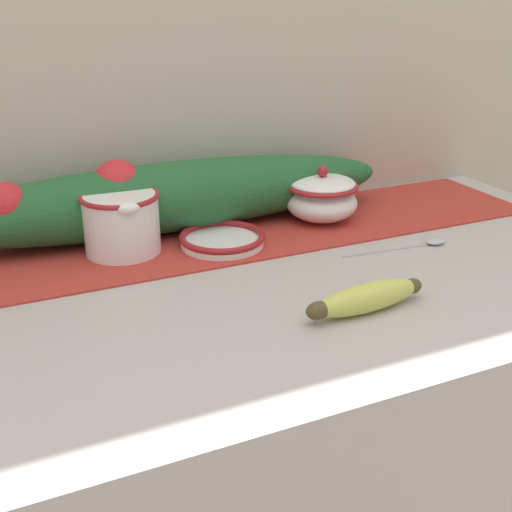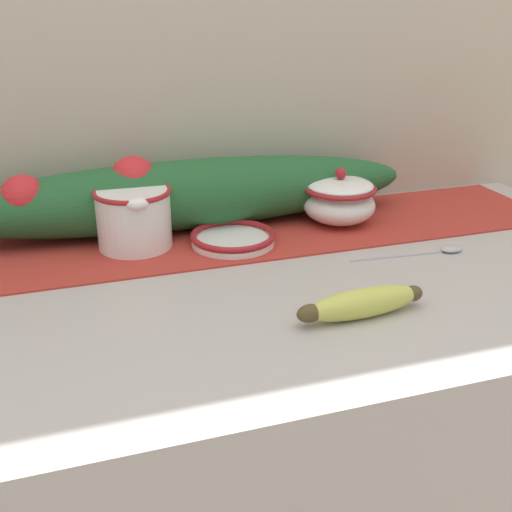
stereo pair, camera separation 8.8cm
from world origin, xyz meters
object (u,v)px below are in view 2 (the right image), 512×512
(sugar_bowl, at_px, (339,199))
(small_dish, at_px, (233,238))
(banana, at_px, (362,303))
(cream_pitcher, at_px, (134,216))
(spoon, at_px, (441,250))

(sugar_bowl, distance_m, small_dish, 0.21)
(small_dish, bearing_deg, sugar_bowl, 10.93)
(small_dish, distance_m, banana, 0.30)
(cream_pitcher, relative_size, banana, 0.78)
(sugar_bowl, relative_size, small_dish, 0.92)
(cream_pitcher, xyz_separation_m, small_dish, (0.15, -0.04, -0.04))
(small_dish, bearing_deg, banana, -73.11)
(sugar_bowl, height_order, small_dish, sugar_bowl)
(cream_pitcher, height_order, spoon, cream_pitcher)
(spoon, bearing_deg, sugar_bowl, 124.61)
(cream_pitcher, distance_m, spoon, 0.49)
(banana, distance_m, spoon, 0.27)
(cream_pitcher, xyz_separation_m, spoon, (0.46, -0.17, -0.05))
(small_dish, bearing_deg, spoon, -23.43)
(spoon, bearing_deg, banana, -140.38)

